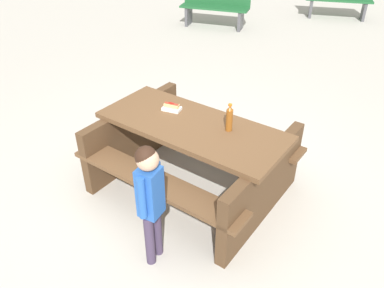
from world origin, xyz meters
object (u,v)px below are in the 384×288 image
object	(u,v)px
picnic_table	(192,151)
park_bench_near	(215,6)
hotdog_tray	(172,107)
child_in_coat	(150,192)
soda_bottle	(229,118)

from	to	relation	value
picnic_table	park_bench_near	world-z (taller)	park_bench_near
hotdog_tray	child_in_coat	world-z (taller)	child_in_coat
child_in_coat	park_bench_near	size ratio (longest dim) A/B	0.73
child_in_coat	park_bench_near	bearing A→B (deg)	-75.42
park_bench_near	child_in_coat	bearing A→B (deg)	104.58
hotdog_tray	park_bench_near	bearing A→B (deg)	-75.84
hotdog_tray	child_in_coat	size ratio (longest dim) A/B	0.16
picnic_table	hotdog_tray	xyz separation A→B (m)	(0.29, -0.18, 0.34)
soda_bottle	child_in_coat	world-z (taller)	child_in_coat
picnic_table	child_in_coat	bearing A→B (deg)	93.06
child_in_coat	hotdog_tray	bearing A→B (deg)	-73.56
hotdog_tray	child_in_coat	bearing A→B (deg)	106.44
child_in_coat	park_bench_near	xyz separation A→B (m)	(1.66, -6.37, -0.26)
soda_bottle	park_bench_near	size ratio (longest dim) A/B	0.18
soda_bottle	child_in_coat	distance (m)	1.05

